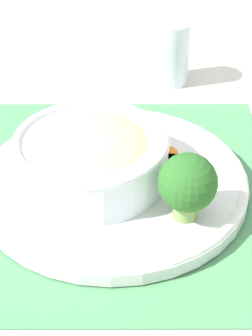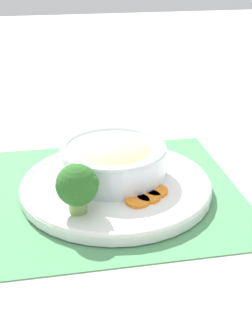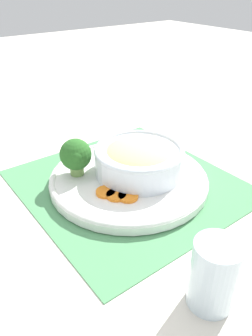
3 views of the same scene
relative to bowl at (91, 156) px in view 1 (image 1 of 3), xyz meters
The scene contains 9 objects.
ground_plane 0.06m from the bowl, 99.67° to the left, with size 4.00×4.00×0.00m, color beige.
placemat 0.06m from the bowl, 99.67° to the left, with size 0.43×0.41×0.00m.
plate 0.05m from the bowl, 99.67° to the left, with size 0.33×0.33×0.02m.
bowl is the anchor object (origin of this frame).
broccoli_floret 0.13m from the bowl, 58.30° to the left, with size 0.07×0.07×0.08m.
carrot_slice_near 0.11m from the bowl, 105.64° to the left, with size 0.04×0.04×0.01m.
carrot_slice_middle 0.11m from the bowl, 118.44° to the left, with size 0.04×0.04×0.01m.
carrot_slice_far 0.10m from the bowl, 131.46° to the left, with size 0.04×0.04×0.01m.
water_glass 0.32m from the bowl, 159.44° to the left, with size 0.06×0.06×0.10m.
Camera 1 is at (0.55, 0.02, 0.43)m, focal length 60.00 mm.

